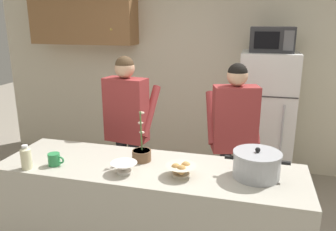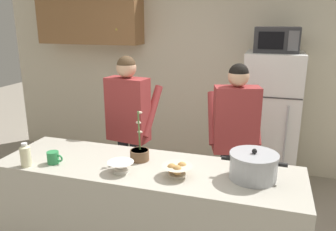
{
  "view_description": "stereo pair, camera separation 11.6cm",
  "coord_description": "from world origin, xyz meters",
  "px_view_note": "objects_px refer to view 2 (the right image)",
  "views": [
    {
      "loc": [
        0.74,
        -2.23,
        1.99
      ],
      "look_at": [
        0.0,
        0.55,
        1.17
      ],
      "focal_mm": 35.97,
      "sensor_mm": 36.0,
      "label": 1
    },
    {
      "loc": [
        0.85,
        -2.2,
        1.99
      ],
      "look_at": [
        0.0,
        0.55,
        1.17
      ],
      "focal_mm": 35.97,
      "sensor_mm": 36.0,
      "label": 2
    }
  ],
  "objects_px": {
    "refrigerator": "(270,121)",
    "cooking_pot": "(253,166)",
    "microwave": "(277,40)",
    "bread_bowl": "(177,170)",
    "empty_bowl": "(121,166)",
    "bottle_near_edge": "(25,155)",
    "person_near_pot": "(129,118)",
    "coffee_mug": "(53,158)",
    "potted_orchid": "(140,153)",
    "person_by_sink": "(235,129)"
  },
  "relations": [
    {
      "from": "refrigerator",
      "to": "cooking_pot",
      "type": "distance_m",
      "value": 1.83
    },
    {
      "from": "microwave",
      "to": "bread_bowl",
      "type": "height_order",
      "value": "microwave"
    },
    {
      "from": "empty_bowl",
      "to": "bottle_near_edge",
      "type": "relative_size",
      "value": 1.05
    },
    {
      "from": "microwave",
      "to": "bread_bowl",
      "type": "distance_m",
      "value": 2.17
    },
    {
      "from": "microwave",
      "to": "person_near_pot",
      "type": "xyz_separation_m",
      "value": [
        -1.37,
        -1.04,
        -0.74
      ]
    },
    {
      "from": "coffee_mug",
      "to": "bottle_near_edge",
      "type": "distance_m",
      "value": 0.2
    },
    {
      "from": "cooking_pot",
      "to": "empty_bowl",
      "type": "bearing_deg",
      "value": -168.88
    },
    {
      "from": "person_near_pot",
      "to": "empty_bowl",
      "type": "height_order",
      "value": "person_near_pot"
    },
    {
      "from": "cooking_pot",
      "to": "potted_orchid",
      "type": "xyz_separation_m",
      "value": [
        -0.88,
        0.06,
        -0.03
      ]
    },
    {
      "from": "coffee_mug",
      "to": "potted_orchid",
      "type": "bearing_deg",
      "value": 22.67
    },
    {
      "from": "person_by_sink",
      "to": "bread_bowl",
      "type": "xyz_separation_m",
      "value": [
        -0.3,
        -0.94,
        -0.04
      ]
    },
    {
      "from": "refrigerator",
      "to": "microwave",
      "type": "xyz_separation_m",
      "value": [
        0.0,
        -0.02,
        0.96
      ]
    },
    {
      "from": "microwave",
      "to": "bottle_near_edge",
      "type": "xyz_separation_m",
      "value": [
        -1.75,
        -2.1,
        -0.76
      ]
    },
    {
      "from": "person_near_pot",
      "to": "person_by_sink",
      "type": "bearing_deg",
      "value": 2.97
    },
    {
      "from": "refrigerator",
      "to": "cooking_pot",
      "type": "xyz_separation_m",
      "value": [
        -0.09,
        -1.82,
        0.2
      ]
    },
    {
      "from": "person_near_pot",
      "to": "cooking_pot",
      "type": "height_order",
      "value": "person_near_pot"
    },
    {
      "from": "person_by_sink",
      "to": "potted_orchid",
      "type": "height_order",
      "value": "person_by_sink"
    },
    {
      "from": "potted_orchid",
      "to": "bread_bowl",
      "type": "bearing_deg",
      "value": -27.49
    },
    {
      "from": "refrigerator",
      "to": "coffee_mug",
      "type": "relative_size",
      "value": 12.48
    },
    {
      "from": "microwave",
      "to": "coffee_mug",
      "type": "xyz_separation_m",
      "value": [
        -1.58,
        -1.99,
        -0.81
      ]
    },
    {
      "from": "cooking_pot",
      "to": "bottle_near_edge",
      "type": "relative_size",
      "value": 2.41
    },
    {
      "from": "person_by_sink",
      "to": "potted_orchid",
      "type": "xyz_separation_m",
      "value": [
        -0.66,
        -0.75,
        -0.03
      ]
    },
    {
      "from": "person_near_pot",
      "to": "bread_bowl",
      "type": "bearing_deg",
      "value": -49.43
    },
    {
      "from": "microwave",
      "to": "person_by_sink",
      "type": "xyz_separation_m",
      "value": [
        -0.31,
        -0.98,
        -0.77
      ]
    },
    {
      "from": "refrigerator",
      "to": "bottle_near_edge",
      "type": "height_order",
      "value": "refrigerator"
    },
    {
      "from": "empty_bowl",
      "to": "microwave",
      "type": "bearing_deg",
      "value": 62.8
    },
    {
      "from": "microwave",
      "to": "person_near_pot",
      "type": "bearing_deg",
      "value": -142.82
    },
    {
      "from": "cooking_pot",
      "to": "potted_orchid",
      "type": "bearing_deg",
      "value": 175.95
    },
    {
      "from": "coffee_mug",
      "to": "bread_bowl",
      "type": "xyz_separation_m",
      "value": [
        0.97,
        0.07,
        0.0
      ]
    },
    {
      "from": "person_by_sink",
      "to": "coffee_mug",
      "type": "relative_size",
      "value": 12.36
    },
    {
      "from": "person_by_sink",
      "to": "coffee_mug",
      "type": "distance_m",
      "value": 1.63
    },
    {
      "from": "microwave",
      "to": "empty_bowl",
      "type": "bearing_deg",
      "value": -117.2
    },
    {
      "from": "microwave",
      "to": "person_by_sink",
      "type": "height_order",
      "value": "microwave"
    },
    {
      "from": "coffee_mug",
      "to": "potted_orchid",
      "type": "distance_m",
      "value": 0.66
    },
    {
      "from": "person_near_pot",
      "to": "coffee_mug",
      "type": "relative_size",
      "value": 12.67
    },
    {
      "from": "microwave",
      "to": "person_by_sink",
      "type": "relative_size",
      "value": 0.3
    },
    {
      "from": "cooking_pot",
      "to": "microwave",
      "type": "bearing_deg",
      "value": 87.07
    },
    {
      "from": "coffee_mug",
      "to": "refrigerator",
      "type": "bearing_deg",
      "value": 51.87
    },
    {
      "from": "cooking_pot",
      "to": "empty_bowl",
      "type": "distance_m",
      "value": 0.94
    },
    {
      "from": "bottle_near_edge",
      "to": "empty_bowl",
      "type": "bearing_deg",
      "value": 9.11
    },
    {
      "from": "person_by_sink",
      "to": "empty_bowl",
      "type": "xyz_separation_m",
      "value": [
        -0.71,
        -1.0,
        -0.04
      ]
    },
    {
      "from": "refrigerator",
      "to": "bread_bowl",
      "type": "relative_size",
      "value": 7.34
    },
    {
      "from": "bread_bowl",
      "to": "person_by_sink",
      "type": "bearing_deg",
      "value": 72.29
    },
    {
      "from": "microwave",
      "to": "potted_orchid",
      "type": "relative_size",
      "value": 1.19
    },
    {
      "from": "person_by_sink",
      "to": "cooking_pot",
      "type": "xyz_separation_m",
      "value": [
        0.21,
        -0.82,
        0.01
      ]
    },
    {
      "from": "cooking_pot",
      "to": "coffee_mug",
      "type": "bearing_deg",
      "value": -172.57
    },
    {
      "from": "microwave",
      "to": "empty_bowl",
      "type": "xyz_separation_m",
      "value": [
        -1.02,
        -1.98,
        -0.81
      ]
    },
    {
      "from": "refrigerator",
      "to": "microwave",
      "type": "relative_size",
      "value": 3.41
    },
    {
      "from": "empty_bowl",
      "to": "potted_orchid",
      "type": "xyz_separation_m",
      "value": [
        0.05,
        0.24,
        0.01
      ]
    },
    {
      "from": "person_by_sink",
      "to": "bread_bowl",
      "type": "distance_m",
      "value": 0.99
    }
  ]
}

